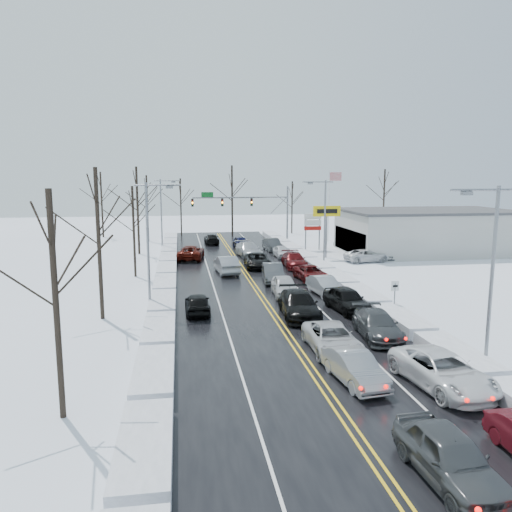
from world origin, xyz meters
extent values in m
plane|color=white|center=(0.00, 0.00, 0.00)|extent=(160.00, 160.00, 0.00)
cube|color=black|center=(0.00, 2.00, 0.01)|extent=(14.00, 84.00, 0.01)
cube|color=silver|center=(-7.60, 2.00, 0.00)|extent=(1.84, 72.00, 0.73)
cube|color=silver|center=(7.60, 2.00, 0.00)|extent=(1.84, 72.00, 0.73)
cylinder|color=slate|center=(8.50, 28.00, 4.00)|extent=(0.24, 0.24, 8.00)
cylinder|color=slate|center=(2.00, 28.00, 6.50)|extent=(13.00, 0.18, 0.18)
cylinder|color=slate|center=(7.30, 28.00, 5.40)|extent=(2.33, 0.10, 2.33)
cube|color=#0C591E|center=(-2.50, 28.00, 6.90)|extent=(1.60, 0.08, 0.70)
cube|color=black|center=(3.50, 28.00, 5.85)|extent=(0.32, 0.25, 1.05)
sphere|color=#3F0705|center=(3.50, 27.84, 6.15)|extent=(0.20, 0.20, 0.20)
sphere|color=orange|center=(3.50, 27.84, 5.85)|extent=(0.22, 0.22, 0.22)
sphere|color=black|center=(3.50, 27.84, 5.55)|extent=(0.20, 0.20, 0.20)
cube|color=black|center=(-0.50, 28.00, 5.85)|extent=(0.32, 0.25, 1.05)
sphere|color=#3F0705|center=(-0.50, 27.84, 6.15)|extent=(0.20, 0.20, 0.20)
sphere|color=orange|center=(-0.50, 27.84, 5.85)|extent=(0.22, 0.22, 0.22)
sphere|color=black|center=(-0.50, 27.84, 5.55)|extent=(0.20, 0.20, 0.20)
cube|color=black|center=(-4.50, 28.00, 5.85)|extent=(0.32, 0.25, 1.05)
sphere|color=#3F0705|center=(-4.50, 27.84, 6.15)|extent=(0.20, 0.20, 0.20)
sphere|color=orange|center=(-4.50, 27.84, 5.85)|extent=(0.22, 0.22, 0.22)
sphere|color=black|center=(-4.50, 27.84, 5.55)|extent=(0.20, 0.20, 0.20)
cylinder|color=slate|center=(10.50, 16.00, 2.80)|extent=(0.20, 0.20, 5.60)
cube|color=yellow|center=(10.50, 16.00, 5.40)|extent=(3.20, 0.30, 1.20)
cube|color=black|center=(10.50, 15.83, 5.40)|extent=(2.40, 0.04, 0.50)
cylinder|color=slate|center=(9.60, 22.00, 2.00)|extent=(0.16, 0.16, 4.00)
cylinder|color=slate|center=(11.40, 22.00, 2.00)|extent=(0.16, 0.16, 4.00)
cube|color=white|center=(10.50, 22.00, 4.30)|extent=(2.20, 0.22, 0.70)
cube|color=white|center=(10.50, 22.00, 3.50)|extent=(2.20, 0.22, 0.70)
cube|color=#A8120C|center=(10.50, 22.00, 2.80)|extent=(2.20, 0.22, 0.50)
cylinder|color=slate|center=(8.20, -8.00, 1.10)|extent=(0.08, 0.08, 2.20)
cube|color=white|center=(8.20, -8.00, 2.00)|extent=(0.55, 0.05, 0.70)
cube|color=black|center=(8.20, -8.04, 2.00)|extent=(0.35, 0.02, 0.15)
cylinder|color=silver|center=(15.00, 30.00, 5.00)|extent=(0.14, 0.14, 10.00)
cube|color=#B7B7B2|center=(24.00, 18.00, 2.50)|extent=(20.00, 12.00, 5.00)
cube|color=#262628|center=(14.05, 18.00, 1.60)|extent=(0.10, 11.00, 2.80)
cube|color=#3F3F42|center=(24.00, 18.00, 5.15)|extent=(20.40, 12.40, 0.30)
cylinder|color=slate|center=(8.50, -18.00, 4.50)|extent=(0.18, 0.18, 9.00)
cylinder|color=slate|center=(7.70, -18.00, 8.80)|extent=(3.20, 0.12, 0.12)
cube|color=slate|center=(6.90, -18.00, 8.65)|extent=(0.50, 0.25, 0.18)
cylinder|color=slate|center=(8.50, 10.00, 4.50)|extent=(0.18, 0.18, 9.00)
cylinder|color=slate|center=(7.70, 10.00, 8.80)|extent=(3.20, 0.12, 0.12)
cube|color=slate|center=(6.90, 10.00, 8.65)|extent=(0.50, 0.25, 0.18)
cylinder|color=slate|center=(-8.50, -4.00, 4.50)|extent=(0.18, 0.18, 9.00)
cylinder|color=slate|center=(-7.70, -4.00, 8.80)|extent=(3.20, 0.12, 0.12)
cube|color=slate|center=(-6.90, -4.00, 8.65)|extent=(0.50, 0.25, 0.18)
cylinder|color=slate|center=(-8.50, 24.00, 4.50)|extent=(0.18, 0.18, 9.00)
cylinder|color=slate|center=(-7.70, 24.00, 8.80)|extent=(3.20, 0.12, 0.12)
cube|color=slate|center=(-6.90, 24.00, 8.65)|extent=(0.50, 0.25, 0.18)
cylinder|color=#2D231C|center=(-11.00, -20.00, 4.50)|extent=(0.24, 0.24, 9.00)
cylinder|color=#2D231C|center=(-11.50, -6.00, 5.00)|extent=(0.27, 0.27, 10.00)
cylinder|color=#2D231C|center=(-10.50, 8.00, 4.25)|extent=(0.23, 0.23, 8.50)
cylinder|color=#2D231C|center=(-11.20, 22.00, 5.25)|extent=(0.28, 0.28, 10.50)
cylinder|color=#2D231C|center=(-10.80, 34.00, 4.75)|extent=(0.25, 0.25, 9.50)
cylinder|color=#2D231C|center=(-18.00, 40.00, 5.00)|extent=(0.27, 0.27, 10.00)
cylinder|color=#2D231C|center=(-6.00, 41.00, 4.50)|extent=(0.24, 0.24, 9.00)
cylinder|color=#2D231C|center=(2.00, 39.00, 5.50)|extent=(0.29, 0.29, 11.00)
cylinder|color=#2D231C|center=(12.00, 40.50, 4.25)|extent=(0.23, 0.23, 8.50)
cylinder|color=#2D231C|center=(28.00, 41.00, 5.25)|extent=(0.28, 0.28, 10.50)
imported|color=#434648|center=(1.90, -26.20, 0.00)|extent=(2.12, 4.84, 1.62)
imported|color=#919498|center=(1.56, -18.54, 0.00)|extent=(2.06, 4.57, 1.45)
imported|color=silver|center=(1.78, -14.41, 0.00)|extent=(2.50, 5.27, 1.46)
imported|color=black|center=(1.60, -7.52, 0.00)|extent=(2.76, 5.96, 1.69)
imported|color=silver|center=(1.86, -1.59, 0.00)|extent=(2.15, 4.73, 1.58)
imported|color=#46494C|center=(1.93, 3.82, 0.00)|extent=(2.16, 5.06, 1.62)
imported|color=black|center=(1.63, 10.88, 0.00)|extent=(2.72, 5.49, 1.50)
imported|color=#A6A9AE|center=(1.67, 17.98, 0.00)|extent=(3.01, 6.04, 1.69)
imported|color=black|center=(1.66, 25.02, 0.00)|extent=(2.05, 4.50, 1.50)
imported|color=white|center=(5.28, -19.68, 0.00)|extent=(3.31, 5.97, 1.58)
imported|color=#3C3E40|center=(5.14, -12.50, 0.00)|extent=(2.63, 5.40, 1.51)
imported|color=black|center=(5.26, -6.66, 0.00)|extent=(2.56, 5.12, 1.68)
imported|color=#A2A5AA|center=(5.10, -1.78, 0.00)|extent=(2.12, 4.66, 1.48)
imported|color=#530B0C|center=(5.44, 3.77, 0.00)|extent=(2.56, 5.02, 1.36)
imported|color=#4E0A0C|center=(5.40, 10.37, 0.00)|extent=(2.38, 5.38, 1.54)
imported|color=silver|center=(5.44, 16.75, 0.00)|extent=(1.72, 4.07, 1.37)
imported|color=#383A3C|center=(5.30, 22.13, 0.00)|extent=(2.00, 4.85, 1.56)
imported|color=#989CA0|center=(-1.83, 8.36, 0.00)|extent=(2.28, 5.35, 1.72)
imported|color=#53130B|center=(-5.07, 17.09, 0.00)|extent=(3.46, 6.14, 1.62)
imported|color=black|center=(-1.89, 29.73, 0.00)|extent=(1.97, 4.78, 1.38)
imported|color=black|center=(-5.16, -5.68, 0.00)|extent=(1.73, 4.21, 1.43)
imported|color=white|center=(14.13, 12.43, 0.00)|extent=(5.29, 2.94, 1.40)
imported|color=#434548|center=(16.81, 14.86, 0.00)|extent=(3.12, 6.16, 1.71)
imported|color=black|center=(15.08, 23.08, 0.00)|extent=(1.90, 4.28, 1.43)
camera|label=1|loc=(-6.25, -39.43, 9.47)|focal=35.00mm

